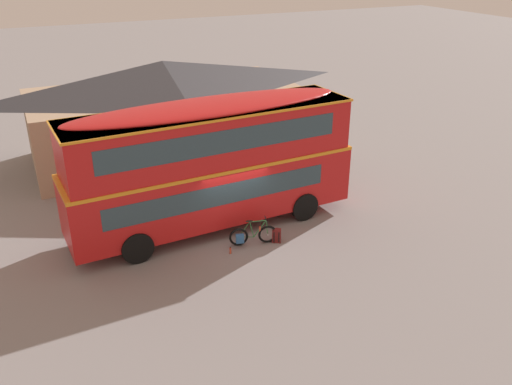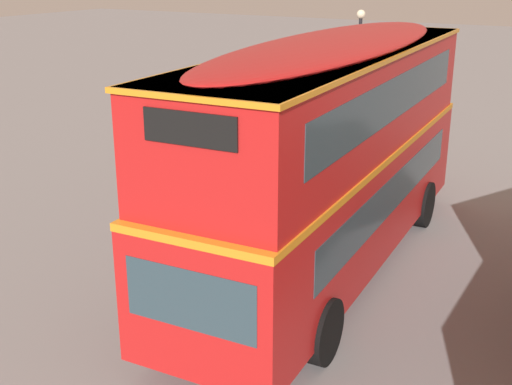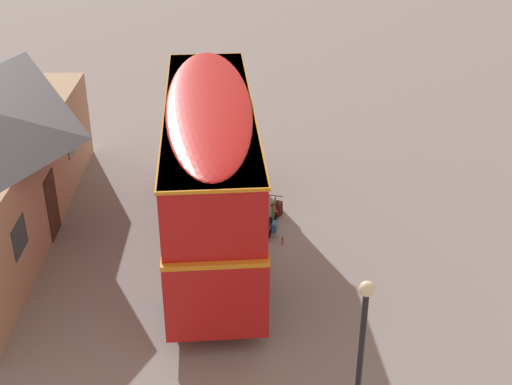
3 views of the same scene
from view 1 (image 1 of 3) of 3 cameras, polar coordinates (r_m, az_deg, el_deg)
name	(u,v)px [view 1 (image 1 of 3)]	position (r m, az deg, el deg)	size (l,w,h in m)	color
ground_plane	(233,233)	(19.91, -2.44, -4.31)	(120.00, 120.00, 0.00)	gray
double_decker_bus	(212,160)	(19.38, -4.73, 3.44)	(10.69, 3.06, 4.79)	black
touring_bicycle	(252,235)	(18.99, -0.47, -4.55)	(1.69, 0.58, 0.97)	black
backpack_on_ground	(277,235)	(19.21, 2.20, -4.50)	(0.38, 0.35, 0.55)	maroon
water_bottle_red_squeeze	(230,250)	(18.60, -2.72, -6.15)	(0.07, 0.07, 0.26)	#D84C33
pub_building	(165,108)	(26.92, -9.56, 8.80)	(13.10, 6.48, 4.68)	tan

